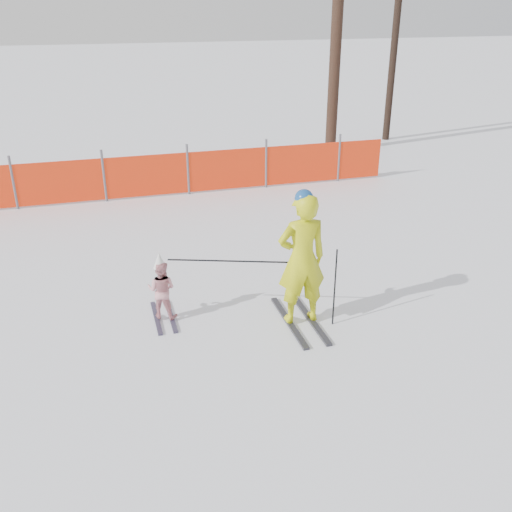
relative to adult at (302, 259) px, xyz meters
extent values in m
plane|color=white|center=(-0.58, -0.13, -1.04)|extent=(120.00, 120.00, 0.00)
cube|color=black|center=(-0.17, 0.00, -1.02)|extent=(0.09, 1.51, 0.04)
cube|color=black|center=(0.17, 0.00, -1.02)|extent=(0.09, 1.51, 0.04)
imported|color=#D3D912|center=(0.00, 0.00, -0.01)|extent=(0.73, 0.48, 1.99)
sphere|color=navy|center=(0.00, 0.00, 0.91)|extent=(0.26, 0.26, 0.26)
cube|color=black|center=(-2.06, 0.68, -1.03)|extent=(0.09, 1.00, 0.03)
cube|color=black|center=(-1.84, 0.68, -1.03)|extent=(0.09, 1.00, 0.03)
imported|color=pink|center=(-1.95, 0.68, -0.56)|extent=(0.55, 0.51, 0.91)
cone|color=silver|center=(-1.95, 0.68, -0.07)|extent=(0.19, 0.19, 0.24)
cylinder|color=black|center=(0.45, -0.20, -0.43)|extent=(0.02, 0.02, 1.22)
cylinder|color=black|center=(-0.98, 0.34, -0.06)|extent=(1.73, 0.62, 0.02)
cylinder|color=#595960|center=(-4.53, 6.55, -0.42)|extent=(0.06, 0.06, 1.25)
cylinder|color=#595960|center=(-2.53, 6.55, -0.42)|extent=(0.06, 0.06, 1.25)
cylinder|color=#595960|center=(-0.53, 6.55, -0.42)|extent=(0.06, 0.06, 1.25)
cylinder|color=#595960|center=(1.47, 6.55, -0.42)|extent=(0.06, 0.06, 1.25)
cylinder|color=#595960|center=(3.47, 6.55, -0.42)|extent=(0.06, 0.06, 1.25)
cube|color=#FF330D|center=(-2.95, 6.55, -0.49)|extent=(15.18, 0.03, 1.00)
cylinder|color=#321F16|center=(4.51, 9.56, 2.37)|extent=(0.33, 0.33, 6.82)
cylinder|color=black|center=(7.05, 10.67, 1.84)|extent=(0.23, 0.23, 5.77)
camera|label=1|loc=(-2.68, -6.94, 3.40)|focal=40.00mm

